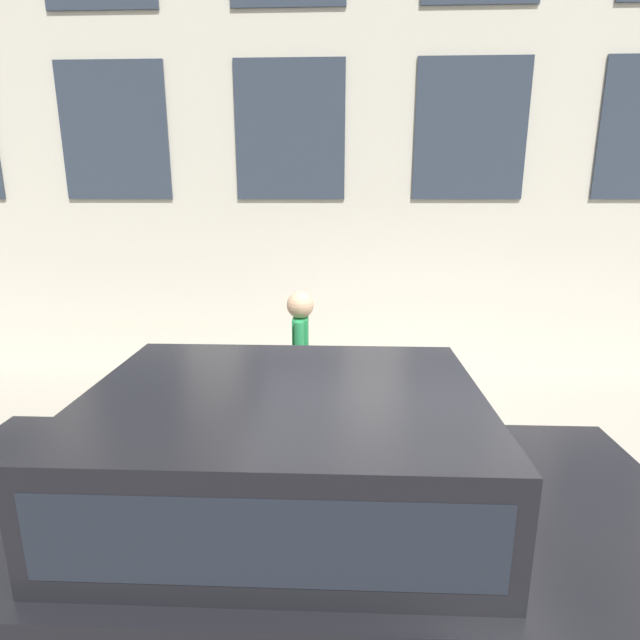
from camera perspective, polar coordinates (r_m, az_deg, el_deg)
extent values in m
plane|color=#514F4C|center=(4.63, 8.35, -20.19)|extent=(80.00, 80.00, 0.00)
cube|color=#A8A093|center=(5.82, 6.93, -11.60)|extent=(2.85, 60.00, 0.16)
cube|color=beige|center=(6.92, 6.85, 24.44)|extent=(0.30, 40.00, 7.69)
cube|color=#2D3847|center=(6.86, 16.85, 20.10)|extent=(0.03, 1.38, 1.67)
cube|color=#2D3847|center=(6.70, -3.45, 20.80)|extent=(0.03, 1.38, 1.67)
cube|color=#2D3847|center=(7.27, -22.46, 19.29)|extent=(0.03, 1.38, 1.67)
cylinder|color=red|center=(5.01, 2.18, -14.72)|extent=(0.38, 0.38, 0.04)
cylinder|color=red|center=(4.88, 2.21, -11.73)|extent=(0.28, 0.28, 0.62)
sphere|color=maroon|center=(4.75, 2.25, -8.36)|extent=(0.29, 0.29, 0.29)
cylinder|color=black|center=(4.72, 2.26, -7.38)|extent=(0.10, 0.10, 0.12)
cylinder|color=red|center=(4.85, 4.50, -10.96)|extent=(0.09, 0.10, 0.09)
cylinder|color=red|center=(4.85, -0.05, -10.91)|extent=(0.09, 0.10, 0.09)
cylinder|color=#998466|center=(4.91, -2.23, -10.74)|extent=(0.11, 0.11, 0.75)
cylinder|color=#998466|center=(5.05, -2.09, -9.99)|extent=(0.11, 0.11, 0.75)
cube|color=#268C4C|center=(4.74, -2.23, -3.09)|extent=(0.20, 0.14, 0.57)
cylinder|color=#268C4C|center=(4.60, -2.38, -3.47)|extent=(0.09, 0.09, 0.54)
cylinder|color=#268C4C|center=(4.88, -2.10, -2.42)|extent=(0.09, 0.09, 0.54)
sphere|color=tan|center=(4.64, -2.28, 1.73)|extent=(0.25, 0.25, 0.25)
cylinder|color=black|center=(4.36, -21.83, -17.60)|extent=(0.24, 0.76, 0.76)
cylinder|color=black|center=(4.17, 17.99, -18.85)|extent=(0.24, 0.76, 0.76)
cube|color=black|center=(3.21, -3.83, -23.28)|extent=(1.89, 4.46, 0.55)
cube|color=black|center=(2.89, -4.03, -13.88)|extent=(1.66, 2.14, 0.64)
cube|color=#1E232D|center=(2.89, -4.03, -13.88)|extent=(1.67, 1.97, 0.41)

